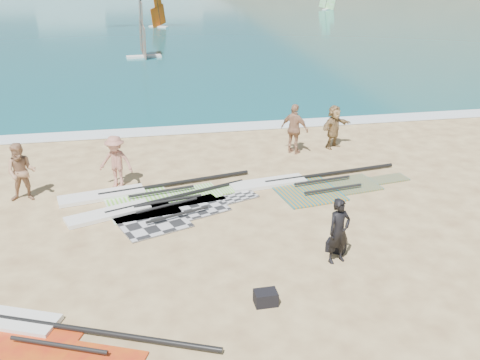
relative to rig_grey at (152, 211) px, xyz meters
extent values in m
plane|color=#E5CB86|center=(3.19, -4.36, -0.05)|extent=(300.00, 300.00, 0.00)
cube|color=white|center=(3.19, 7.94, -0.05)|extent=(300.00, 1.20, 0.04)
cube|color=#242527|center=(-0.08, -0.50, -0.03)|extent=(2.45, 2.57, 0.04)
cube|color=#242527|center=(1.46, 0.08, -0.03)|extent=(1.81, 1.75, 0.04)
cube|color=#242527|center=(2.71, 0.55, -0.03)|extent=(1.37, 1.01, 0.04)
cylinder|color=black|center=(0.85, 0.84, 0.05)|extent=(4.45, 1.76, 0.11)
cylinder|color=black|center=(0.47, 0.09, 0.11)|extent=(1.85, 0.76, 0.08)
cylinder|color=black|center=(0.72, -0.58, 0.11)|extent=(1.85, 0.76, 0.08)
cube|color=white|center=(-1.26, 0.04, 0.01)|extent=(2.54, 1.49, 0.12)
cube|color=#6FD629|center=(-0.32, 0.63, -0.03)|extent=(2.41, 2.58, 0.04)
cube|color=#6FD629|center=(1.42, 1.00, -0.03)|extent=(1.82, 1.73, 0.04)
cube|color=#6FD629|center=(2.83, 1.29, -0.03)|extent=(1.44, 0.92, 0.04)
cylinder|color=black|center=(0.89, 1.91, 0.05)|extent=(5.02, 1.16, 0.12)
cylinder|color=black|center=(0.36, 1.17, 0.11)|extent=(2.08, 0.52, 0.09)
cylinder|color=black|center=(0.52, 0.41, 0.11)|extent=(2.08, 0.52, 0.09)
cube|color=white|center=(-1.50, 1.41, 0.01)|extent=(2.75, 1.25, 0.12)
cube|color=orange|center=(4.98, 0.59, -0.03)|extent=(2.22, 2.40, 0.04)
cube|color=orange|center=(6.67, 0.85, -0.03)|extent=(1.69, 1.60, 0.04)
cube|color=orange|center=(8.04, 1.06, -0.03)|extent=(1.36, 0.83, 0.04)
cylinder|color=black|center=(6.20, 1.75, 0.05)|extent=(4.87, 0.86, 0.12)
cylinder|color=black|center=(5.66, 1.07, 0.11)|extent=(2.02, 0.39, 0.09)
cylinder|color=black|center=(5.77, 0.34, 0.11)|extent=(2.02, 0.39, 0.09)
cube|color=white|center=(3.88, 1.40, 0.01)|extent=(2.63, 1.07, 0.12)
cube|color=red|center=(-2.82, -5.82, -0.03)|extent=(2.60, 2.71, 0.04)
cylinder|color=black|center=(-1.16, -5.48, 0.05)|extent=(4.56, 2.03, 0.12)
cylinder|color=black|center=(-1.98, -5.77, 0.11)|extent=(1.90, 0.87, 0.09)
cube|color=black|center=(2.27, -5.02, 0.11)|extent=(0.50, 0.37, 0.32)
cube|color=black|center=(4.58, -3.14, 0.09)|extent=(0.58, 0.54, 0.28)
imported|color=black|center=(4.43, -3.61, 0.79)|extent=(0.70, 0.56, 1.69)
imported|color=#AA7D5D|center=(-3.83, 1.67, 0.88)|extent=(0.93, 0.75, 1.85)
imported|color=#B57462|center=(-1.02, 2.19, 0.83)|extent=(1.30, 1.04, 1.76)
imported|color=tan|center=(5.59, 4.25, 0.92)|extent=(1.14, 1.13, 1.94)
imported|color=#9A794C|center=(7.30, 4.60, 0.81)|extent=(1.63, 1.26, 1.72)
cube|color=white|center=(0.42, 26.64, 0.05)|extent=(2.63, 1.04, 0.15)
cube|color=#FE4E19|center=(0.42, 26.64, 1.30)|extent=(0.42, 3.12, 2.79)
cube|color=#FE4E19|center=(0.42, 26.64, 3.22)|extent=(0.26, 1.76, 1.94)
cylinder|color=black|center=(0.42, 26.64, 2.37)|extent=(0.21, 0.89, 4.43)
cube|color=white|center=(2.46, 45.17, 0.04)|extent=(2.15, 1.86, 0.13)
cube|color=red|center=(2.46, 45.17, 1.12)|extent=(1.70, 2.19, 2.41)
cube|color=red|center=(2.46, 45.17, 2.78)|extent=(0.98, 1.25, 1.68)
cylinder|color=black|center=(2.46, 45.17, 2.04)|extent=(0.54, 0.66, 3.83)
cube|color=white|center=(27.08, 61.40, 0.04)|extent=(1.88, 1.97, 0.12)
cube|color=#51D032|center=(27.08, 61.40, 1.07)|extent=(1.94, 1.80, 2.30)
camera|label=1|loc=(-0.11, -14.48, 6.98)|focal=40.00mm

